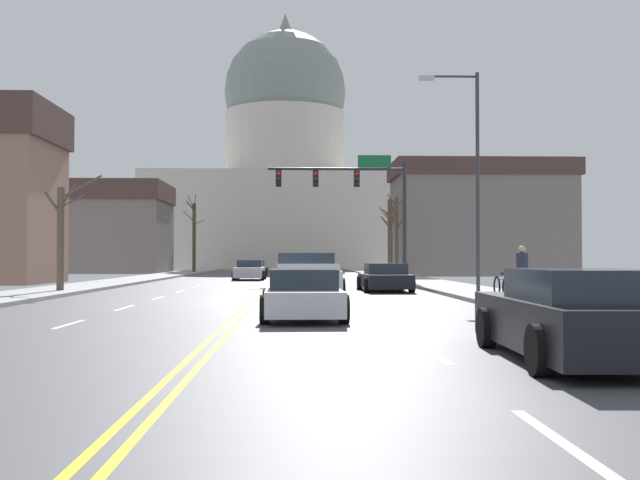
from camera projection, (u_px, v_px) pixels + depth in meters
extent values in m
cube|color=#48484D|center=(253.00, 302.00, 24.69)|extent=(14.00, 180.00, 0.06)
cube|color=yellow|center=(250.00, 301.00, 24.68)|extent=(0.10, 176.40, 0.00)
cube|color=yellow|center=(257.00, 301.00, 24.69)|extent=(0.10, 176.40, 0.00)
cube|color=silver|center=(558.00, 439.00, 5.92)|extent=(0.12, 2.20, 0.00)
cube|color=silver|center=(435.00, 354.00, 11.11)|extent=(0.12, 2.20, 0.00)
cube|color=silver|center=(391.00, 323.00, 16.31)|extent=(0.12, 2.20, 0.00)
cube|color=silver|center=(368.00, 307.00, 21.50)|extent=(0.12, 2.20, 0.00)
cube|color=silver|center=(354.00, 298.00, 26.70)|extent=(0.12, 2.20, 0.00)
cube|color=silver|center=(345.00, 291.00, 31.89)|extent=(0.12, 2.20, 0.00)
cube|color=silver|center=(338.00, 286.00, 37.09)|extent=(0.12, 2.20, 0.00)
cube|color=silver|center=(333.00, 283.00, 42.29)|extent=(0.12, 2.20, 0.00)
cube|color=silver|center=(329.00, 280.00, 47.48)|extent=(0.12, 2.20, 0.00)
cube|color=silver|center=(325.00, 278.00, 52.68)|extent=(0.12, 2.20, 0.00)
cube|color=silver|center=(323.00, 276.00, 57.87)|extent=(0.12, 2.20, 0.00)
cube|color=silver|center=(321.00, 274.00, 63.07)|extent=(0.12, 2.20, 0.00)
cube|color=silver|center=(319.00, 273.00, 68.27)|extent=(0.12, 2.20, 0.00)
cube|color=silver|center=(317.00, 272.00, 73.46)|extent=(0.12, 2.20, 0.00)
cube|color=silver|center=(316.00, 271.00, 78.66)|extent=(0.12, 2.20, 0.00)
cube|color=silver|center=(314.00, 270.00, 83.85)|extent=(0.12, 2.20, 0.00)
cube|color=silver|center=(313.00, 269.00, 89.05)|extent=(0.12, 2.20, 0.00)
cube|color=silver|center=(69.00, 324.00, 16.08)|extent=(0.12, 2.20, 0.00)
cube|color=silver|center=(125.00, 308.00, 21.28)|extent=(0.12, 2.20, 0.00)
cube|color=silver|center=(158.00, 298.00, 26.47)|extent=(0.12, 2.20, 0.00)
cube|color=silver|center=(181.00, 291.00, 31.67)|extent=(0.12, 2.20, 0.00)
cube|color=silver|center=(197.00, 286.00, 36.86)|extent=(0.12, 2.20, 0.00)
cube|color=silver|center=(209.00, 283.00, 42.06)|extent=(0.12, 2.20, 0.00)
cube|color=silver|center=(219.00, 280.00, 47.26)|extent=(0.12, 2.20, 0.00)
cube|color=silver|center=(226.00, 278.00, 52.45)|extent=(0.12, 2.20, 0.00)
cube|color=silver|center=(233.00, 276.00, 57.65)|extent=(0.12, 2.20, 0.00)
cube|color=silver|center=(238.00, 274.00, 62.84)|extent=(0.12, 2.20, 0.00)
cube|color=silver|center=(242.00, 273.00, 68.04)|extent=(0.12, 2.20, 0.00)
cube|color=silver|center=(246.00, 272.00, 73.23)|extent=(0.12, 2.20, 0.00)
cube|color=silver|center=(249.00, 271.00, 78.43)|extent=(0.12, 2.20, 0.00)
cube|color=silver|center=(252.00, 270.00, 83.63)|extent=(0.12, 2.20, 0.00)
cube|color=silver|center=(255.00, 269.00, 88.82)|extent=(0.12, 2.20, 0.00)
cube|color=#9B9B9B|center=(507.00, 298.00, 24.96)|extent=(3.00, 180.00, 0.14)
cylinder|color=#28282D|center=(405.00, 221.00, 42.32)|extent=(0.22, 0.22, 6.74)
cylinder|color=#28282D|center=(336.00, 169.00, 42.26)|extent=(7.80, 0.16, 0.16)
cube|color=black|center=(357.00, 179.00, 42.29)|extent=(0.32, 0.28, 0.92)
sphere|color=red|center=(357.00, 174.00, 42.13)|extent=(0.22, 0.22, 0.22)
sphere|color=#332B05|center=(357.00, 179.00, 42.13)|extent=(0.22, 0.22, 0.22)
sphere|color=black|center=(357.00, 184.00, 42.12)|extent=(0.22, 0.22, 0.22)
cube|color=black|center=(316.00, 179.00, 42.21)|extent=(0.32, 0.28, 0.92)
sphere|color=red|center=(316.00, 174.00, 42.06)|extent=(0.22, 0.22, 0.22)
sphere|color=#332B05|center=(316.00, 178.00, 42.05)|extent=(0.22, 0.22, 0.22)
sphere|color=black|center=(316.00, 183.00, 42.04)|extent=(0.22, 0.22, 0.22)
cube|color=black|center=(279.00, 179.00, 42.14)|extent=(0.32, 0.28, 0.92)
sphere|color=red|center=(279.00, 173.00, 41.99)|extent=(0.22, 0.22, 0.22)
sphere|color=#332B05|center=(279.00, 178.00, 41.98)|extent=(0.22, 0.22, 0.22)
sphere|color=black|center=(279.00, 183.00, 41.98)|extent=(0.22, 0.22, 0.22)
cube|color=#146033|center=(374.00, 161.00, 42.36)|extent=(1.90, 0.06, 0.70)
cylinder|color=#333338|center=(478.00, 182.00, 27.74)|extent=(0.14, 0.14, 8.23)
cylinder|color=#333338|center=(452.00, 76.00, 27.81)|extent=(1.90, 0.09, 0.09)
cube|color=#B2B2AD|center=(427.00, 78.00, 27.77)|extent=(0.56, 0.24, 0.16)
cube|color=beige|center=(285.00, 223.00, 96.21)|extent=(34.22, 20.63, 11.73)
cylinder|color=beige|center=(285.00, 146.00, 96.44)|extent=(15.41, 15.41, 8.48)
sphere|color=gray|center=(285.00, 92.00, 96.60)|extent=(15.75, 15.75, 15.75)
cone|color=gray|center=(285.00, 23.00, 96.81)|extent=(1.80, 1.80, 2.40)
cube|color=silver|center=(300.00, 276.00, 38.57)|extent=(1.85, 4.51, 0.64)
cube|color=#232D38|center=(300.00, 266.00, 38.49)|extent=(1.60, 1.96, 0.43)
cylinder|color=black|center=(282.00, 278.00, 39.92)|extent=(0.23, 0.64, 0.64)
cylinder|color=black|center=(315.00, 278.00, 40.00)|extent=(0.23, 0.64, 0.64)
cylinder|color=black|center=(282.00, 280.00, 37.14)|extent=(0.23, 0.64, 0.64)
cylinder|color=black|center=(318.00, 280.00, 37.22)|extent=(0.23, 0.64, 0.64)
cube|color=black|center=(385.00, 281.00, 31.76)|extent=(1.94, 4.43, 0.58)
cube|color=#232D38|center=(385.00, 269.00, 31.51)|extent=(1.67, 1.91, 0.46)
cylinder|color=black|center=(360.00, 283.00, 33.07)|extent=(0.23, 0.64, 0.64)
cylinder|color=black|center=(401.00, 283.00, 33.17)|extent=(0.23, 0.64, 0.64)
cylinder|color=black|center=(367.00, 285.00, 30.35)|extent=(0.23, 0.64, 0.64)
cylinder|color=black|center=(412.00, 285.00, 30.45)|extent=(0.23, 0.64, 0.64)
cube|color=silver|center=(306.00, 282.00, 24.99)|extent=(2.16, 5.32, 0.81)
cube|color=#1E2833|center=(305.00, 261.00, 25.75)|extent=(1.93, 1.83, 0.57)
cube|color=silver|center=(309.00, 268.00, 22.43)|extent=(1.90, 0.13, 0.22)
cylinder|color=black|center=(276.00, 287.00, 26.52)|extent=(0.29, 0.80, 0.80)
cylinder|color=black|center=(333.00, 287.00, 26.62)|extent=(0.29, 0.80, 0.80)
cylinder|color=black|center=(275.00, 291.00, 23.35)|extent=(0.29, 0.80, 0.80)
cylinder|color=black|center=(340.00, 291.00, 23.46)|extent=(0.29, 0.80, 0.80)
cube|color=silver|center=(303.00, 300.00, 17.49)|extent=(1.81, 4.32, 0.56)
cube|color=#232D38|center=(303.00, 279.00, 17.22)|extent=(1.56, 2.16, 0.46)
cylinder|color=black|center=(267.00, 302.00, 18.77)|extent=(0.23, 0.64, 0.64)
cylinder|color=black|center=(335.00, 302.00, 18.86)|extent=(0.23, 0.64, 0.64)
cylinder|color=black|center=(265.00, 309.00, 16.12)|extent=(0.23, 0.64, 0.64)
cylinder|color=black|center=(344.00, 309.00, 16.21)|extent=(0.23, 0.64, 0.64)
cube|color=black|center=(573.00, 324.00, 10.50)|extent=(1.95, 4.72, 0.70)
cube|color=#232D38|center=(584.00, 285.00, 10.07)|extent=(1.66, 2.37, 0.43)
cylinder|color=black|center=(486.00, 328.00, 11.94)|extent=(0.24, 0.65, 0.64)
cylinder|color=black|center=(599.00, 328.00, 11.94)|extent=(0.24, 0.65, 0.64)
cylinder|color=black|center=(540.00, 350.00, 9.05)|extent=(0.24, 0.65, 0.64)
cube|color=silver|center=(250.00, 272.00, 47.62)|extent=(1.81, 4.47, 0.64)
cube|color=#232D38|center=(250.00, 264.00, 47.94)|extent=(1.58, 1.90, 0.46)
cylinder|color=black|center=(262.00, 275.00, 46.25)|extent=(0.23, 0.64, 0.64)
cylinder|color=black|center=(234.00, 275.00, 46.21)|extent=(0.23, 0.64, 0.64)
cylinder|color=black|center=(265.00, 274.00, 49.01)|extent=(0.23, 0.64, 0.64)
cylinder|color=black|center=(238.00, 274.00, 48.97)|extent=(0.23, 0.64, 0.64)
cube|color=silver|center=(253.00, 270.00, 57.62)|extent=(1.91, 4.26, 0.59)
cube|color=#232D38|center=(254.00, 263.00, 57.82)|extent=(1.67, 2.09, 0.45)
cylinder|color=black|center=(265.00, 272.00, 56.33)|extent=(0.22, 0.64, 0.64)
cylinder|color=black|center=(240.00, 272.00, 56.28)|extent=(0.22, 0.64, 0.64)
cylinder|color=black|center=(266.00, 271.00, 58.96)|extent=(0.22, 0.64, 0.64)
cylinder|color=black|center=(243.00, 271.00, 58.91)|extent=(0.22, 0.64, 0.64)
cube|color=slate|center=(118.00, 238.00, 68.62)|extent=(8.66, 9.23, 6.52)
cube|color=#47332D|center=(119.00, 193.00, 68.72)|extent=(9.01, 9.60, 1.76)
cube|color=slate|center=(481.00, 227.00, 59.07)|extent=(13.58, 6.95, 7.70)
cube|color=#47332D|center=(480.00, 171.00, 59.18)|extent=(14.12, 7.23, 1.32)
cylinder|color=#4C3D2D|center=(390.00, 237.00, 55.46)|extent=(0.36, 0.36, 5.65)
cylinder|color=#4C3D2D|center=(385.00, 221.00, 55.80)|extent=(0.68, 0.71, 0.63)
cylinder|color=#4C3D2D|center=(393.00, 221.00, 55.69)|extent=(0.63, 0.52, 1.00)
cylinder|color=#4C3D2D|center=(386.00, 222.00, 55.83)|extent=(0.71, 0.82, 0.97)
cylinder|color=#4C3D2D|center=(392.00, 220.00, 54.89)|extent=(0.29, 1.30, 1.47)
cylinder|color=#4C3D2D|center=(392.00, 215.00, 55.10)|extent=(0.25, 0.90, 1.35)
cylinder|color=#4C3D2D|center=(385.00, 214.00, 55.87)|extent=(0.80, 0.84, 1.16)
cylinder|color=#4C3D2D|center=(396.00, 207.00, 54.93)|extent=(0.87, 1.26, 1.01)
cylinder|color=brown|center=(61.00, 239.00, 29.57)|extent=(0.29, 0.29, 4.10)
cylinder|color=brown|center=(81.00, 187.00, 29.52)|extent=(1.72, 0.33, 0.94)
cylinder|color=brown|center=(72.00, 201.00, 29.62)|extent=(0.93, 0.08, 0.56)
cylinder|color=brown|center=(53.00, 203.00, 29.41)|extent=(0.66, 0.51, 0.95)
cylinder|color=brown|center=(60.00, 215.00, 30.06)|extent=(0.42, 1.02, 0.92)
cylinder|color=brown|center=(68.00, 195.00, 29.67)|extent=(0.65, 0.21, 1.02)
cylinder|color=#4C3D2D|center=(397.00, 237.00, 49.10)|extent=(0.24, 0.24, 5.32)
cylinder|color=#4C3D2D|center=(396.00, 209.00, 48.64)|extent=(0.31, 1.06, 1.04)
cylinder|color=#4C3D2D|center=(392.00, 200.00, 48.95)|extent=(0.76, 0.48, 0.85)
cylinder|color=#4C3D2D|center=(390.00, 215.00, 49.53)|extent=(0.92, 0.92, 0.78)
cylinder|color=#4C3D2D|center=(401.00, 222.00, 48.81)|extent=(0.63, 0.76, 1.11)
cylinder|color=#4C3D2D|center=(396.00, 221.00, 48.64)|extent=(0.36, 1.02, 1.31)
cylinder|color=#4C3D2D|center=(391.00, 220.00, 49.52)|extent=(0.74, 0.91, 1.08)
cylinder|color=#4C3D2D|center=(194.00, 237.00, 67.48)|extent=(0.32, 0.32, 6.21)
cylinder|color=#4C3D2D|center=(195.00, 202.00, 66.99)|extent=(0.33, 1.20, 1.38)
cylinder|color=#4C3D2D|center=(191.00, 203.00, 67.94)|extent=(0.76, 0.89, 1.58)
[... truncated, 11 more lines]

